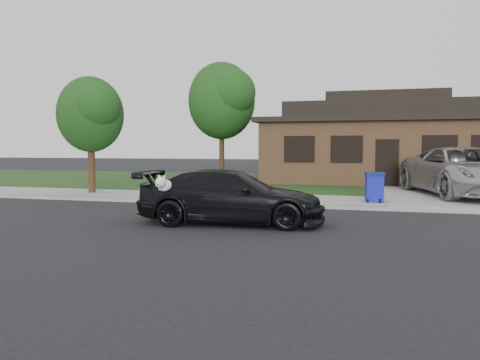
# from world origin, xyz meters

# --- Properties ---
(ground) EXTENTS (120.00, 120.00, 0.00)m
(ground) POSITION_xyz_m (0.00, 0.00, 0.00)
(ground) COLOR black
(ground) RESTS_ON ground
(sidewalk) EXTENTS (60.00, 3.00, 0.12)m
(sidewalk) POSITION_xyz_m (0.00, 5.00, 0.06)
(sidewalk) COLOR gray
(sidewalk) RESTS_ON ground
(curb) EXTENTS (60.00, 0.12, 0.12)m
(curb) POSITION_xyz_m (0.00, 3.50, 0.06)
(curb) COLOR gray
(curb) RESTS_ON ground
(lawn) EXTENTS (60.00, 13.00, 0.13)m
(lawn) POSITION_xyz_m (0.00, 13.00, 0.07)
(lawn) COLOR #193814
(lawn) RESTS_ON ground
(driveway) EXTENTS (4.50, 13.00, 0.14)m
(driveway) POSITION_xyz_m (6.00, 10.00, 0.07)
(driveway) COLOR gray
(driveway) RESTS_ON ground
(sedan) EXTENTS (4.84, 2.42, 1.36)m
(sedan) POSITION_xyz_m (-0.17, 0.04, 0.68)
(sedan) COLOR black
(sedan) RESTS_ON ground
(minivan) EXTENTS (4.43, 7.00, 1.80)m
(minivan) POSITION_xyz_m (6.59, 7.53, 1.04)
(minivan) COLOR #A5A7AC
(minivan) RESTS_ON driveway
(recycling_bin) EXTENTS (0.66, 0.67, 0.98)m
(recycling_bin) POSITION_xyz_m (3.37, 4.75, 0.62)
(recycling_bin) COLOR #0E169F
(recycling_bin) RESTS_ON sidewalk
(house) EXTENTS (12.60, 8.60, 4.65)m
(house) POSITION_xyz_m (4.00, 15.00, 2.13)
(house) COLOR #422B1C
(house) RESTS_ON ground
(tree_0) EXTENTS (3.78, 3.60, 6.34)m
(tree_0) POSITION_xyz_m (-4.34, 12.88, 4.48)
(tree_0) COLOR #332114
(tree_0) RESTS_ON ground
(tree_2) EXTENTS (2.73, 2.60, 4.59)m
(tree_2) POSITION_xyz_m (-7.38, 5.11, 3.27)
(tree_2) COLOR #332114
(tree_2) RESTS_ON ground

